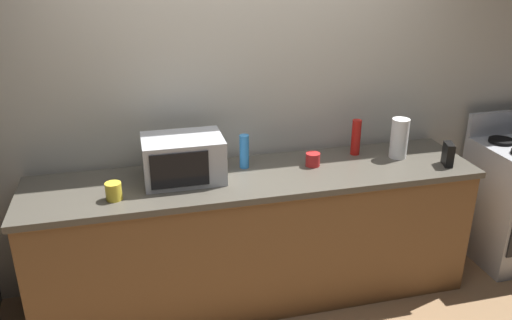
{
  "coord_description": "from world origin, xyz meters",
  "views": [
    {
      "loc": [
        -0.72,
        -2.47,
        2.23
      ],
      "look_at": [
        0.0,
        0.4,
        1.0
      ],
      "focal_mm": 36.42,
      "sensor_mm": 36.0,
      "label": 1
    }
  ],
  "objects": [
    {
      "name": "paper_towel_roll",
      "position": [
        1.0,
        0.45,
        1.04
      ],
      "size": [
        0.12,
        0.12,
        0.27
      ],
      "primitive_type": "cylinder",
      "color": "white",
      "rests_on": "counter_run"
    },
    {
      "name": "bottle_hot_sauce",
      "position": [
        0.74,
        0.57,
        1.02
      ],
      "size": [
        0.06,
        0.06,
        0.25
      ],
      "primitive_type": "cylinder",
      "color": "red",
      "rests_on": "counter_run"
    },
    {
      "name": "counter_run",
      "position": [
        0.0,
        0.4,
        0.45
      ],
      "size": [
        2.84,
        0.64,
        0.9
      ],
      "color": "brown",
      "rests_on": "ground_plane"
    },
    {
      "name": "back_wall",
      "position": [
        0.0,
        0.81,
        1.35
      ],
      "size": [
        6.4,
        0.1,
        2.7
      ],
      "primitive_type": "cube",
      "color": "beige",
      "rests_on": "ground_plane"
    },
    {
      "name": "mug_red",
      "position": [
        0.39,
        0.45,
        0.94
      ],
      "size": [
        0.09,
        0.09,
        0.09
      ],
      "primitive_type": "cylinder",
      "color": "red",
      "rests_on": "counter_run"
    },
    {
      "name": "microwave",
      "position": [
        -0.44,
        0.45,
        1.04
      ],
      "size": [
        0.48,
        0.35,
        0.27
      ],
      "color": "#B7BABF",
      "rests_on": "counter_run"
    },
    {
      "name": "bottle_spray_cleaner",
      "position": [
        -0.04,
        0.53,
        1.01
      ],
      "size": [
        0.06,
        0.06,
        0.22
      ],
      "primitive_type": "cylinder",
      "color": "#338CE5",
      "rests_on": "counter_run"
    },
    {
      "name": "mug_yellow",
      "position": [
        -0.86,
        0.27,
        0.95
      ],
      "size": [
        0.09,
        0.09,
        0.1
      ],
      "primitive_type": "cylinder",
      "color": "yellow",
      "rests_on": "counter_run"
    },
    {
      "name": "cordless_phone",
      "position": [
        1.24,
        0.25,
        0.98
      ],
      "size": [
        0.08,
        0.12,
        0.15
      ],
      "primitive_type": "cube",
      "rotation": [
        0.0,
        0.0,
        -0.3
      ],
      "color": "black",
      "rests_on": "counter_run"
    }
  ]
}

